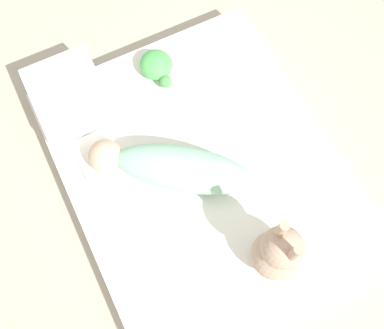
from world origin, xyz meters
TOP-DOWN VIEW (x-y plane):
  - ground_plane at (0.00, 0.00)m, footprint 12.00×12.00m
  - bed_mattress at (0.00, 0.00)m, footprint 1.19×1.02m
  - burp_cloth at (-0.21, -0.34)m, footprint 0.18×0.16m
  - swaddled_baby at (-0.00, -0.12)m, footprint 0.47×0.56m
  - pillow at (-0.48, -0.35)m, footprint 0.35×0.28m
  - bunny_plush at (0.45, 0.05)m, footprint 0.17×0.17m
  - turtle_plush at (-0.45, 0.03)m, footprint 0.18×0.13m

SIDE VIEW (x-z plane):
  - ground_plane at x=0.00m, z-range 0.00..0.00m
  - bed_mattress at x=0.00m, z-range 0.00..0.14m
  - burp_cloth at x=-0.21m, z-range 0.14..0.16m
  - pillow at x=-0.48m, z-range 0.14..0.22m
  - turtle_plush at x=-0.45m, z-range 0.14..0.23m
  - swaddled_baby at x=0.00m, z-range 0.14..0.30m
  - bunny_plush at x=0.45m, z-range 0.09..0.46m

